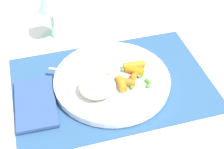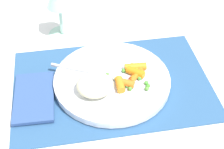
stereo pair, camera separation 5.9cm
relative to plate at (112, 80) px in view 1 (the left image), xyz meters
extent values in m
plane|color=white|center=(0.00, 0.00, -0.01)|extent=(2.40, 2.40, 0.00)
cube|color=#2D5684|center=(0.00, 0.00, -0.01)|extent=(0.45, 0.30, 0.01)
cylinder|color=white|center=(0.00, 0.00, 0.00)|extent=(0.27, 0.27, 0.02)
ellipsoid|color=beige|center=(-0.04, -0.03, 0.03)|extent=(0.08, 0.07, 0.04)
cylinder|color=orange|center=(0.01, -0.03, 0.02)|extent=(0.02, 0.04, 0.02)
cylinder|color=orange|center=(0.06, 0.02, 0.02)|extent=(0.05, 0.02, 0.02)
cylinder|color=orange|center=(0.06, -0.01, 0.01)|extent=(0.04, 0.03, 0.01)
cylinder|color=orange|center=(0.03, -0.03, 0.02)|extent=(0.04, 0.03, 0.02)
cylinder|color=orange|center=(0.06, 0.01, 0.01)|extent=(0.04, 0.03, 0.01)
cylinder|color=orange|center=(0.05, 0.00, 0.02)|extent=(0.04, 0.04, 0.02)
cylinder|color=orange|center=(0.05, -0.01, 0.01)|extent=(0.04, 0.04, 0.01)
sphere|color=green|center=(0.01, -0.01, 0.01)|extent=(0.01, 0.01, 0.01)
sphere|color=green|center=(0.06, 0.01, 0.01)|extent=(0.01, 0.01, 0.01)
sphere|color=#56A93E|center=(-0.01, 0.01, 0.01)|extent=(0.01, 0.01, 0.01)
sphere|color=#51A73D|center=(0.06, -0.02, 0.01)|extent=(0.01, 0.01, 0.01)
sphere|color=#599331|center=(0.03, -0.05, 0.01)|extent=(0.01, 0.01, 0.01)
sphere|color=green|center=(0.04, 0.01, 0.01)|extent=(0.01, 0.01, 0.01)
sphere|color=green|center=(0.01, -0.03, 0.01)|extent=(0.01, 0.01, 0.01)
sphere|color=green|center=(0.07, -0.04, 0.01)|extent=(0.01, 0.01, 0.01)
sphere|color=green|center=(0.05, 0.03, 0.01)|extent=(0.01, 0.01, 0.01)
sphere|color=green|center=(0.06, 0.00, 0.01)|extent=(0.01, 0.01, 0.01)
sphere|color=#599E3B|center=(0.07, -0.05, 0.01)|extent=(0.01, 0.01, 0.01)
sphere|color=#54A63B|center=(0.03, 0.01, 0.01)|extent=(0.01, 0.01, 0.01)
sphere|color=green|center=(0.07, -0.03, 0.01)|extent=(0.01, 0.01, 0.01)
sphere|color=#499644|center=(0.03, -0.04, 0.01)|extent=(0.01, 0.01, 0.01)
cube|color=silver|center=(0.01, -0.01, 0.01)|extent=(0.05, 0.03, 0.01)
cube|color=silver|center=(-0.07, 0.03, 0.01)|extent=(0.13, 0.07, 0.01)
cylinder|color=#B2E0CC|center=(-0.10, 0.22, -0.01)|extent=(0.07, 0.07, 0.00)
cylinder|color=#B2E0CC|center=(-0.10, 0.22, 0.03)|extent=(0.01, 0.01, 0.08)
cube|color=#33518C|center=(-0.18, -0.02, 0.00)|extent=(0.09, 0.15, 0.01)
camera|label=1|loc=(-0.15, -0.53, 0.54)|focal=53.75mm
camera|label=2|loc=(-0.09, -0.54, 0.54)|focal=53.75mm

